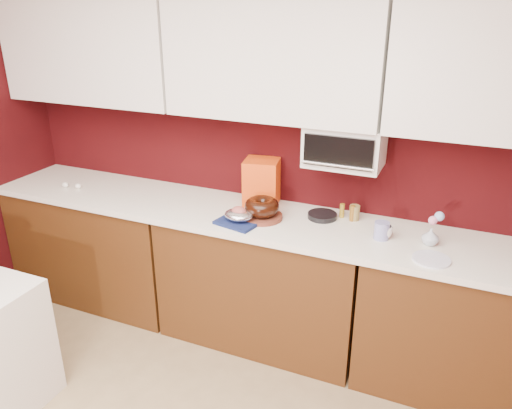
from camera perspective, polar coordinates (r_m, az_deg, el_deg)
The scene contains 28 objects.
wall_back at distance 3.31m, azimuth 2.98°, elevation 6.17°, with size 4.00×0.02×2.50m, color #360709.
base_cabinet_left at distance 4.01m, azimuth -17.12°, elevation -4.42°, with size 1.31×0.58×0.86m, color #48270E.
base_cabinet_center at distance 3.37m, azimuth 0.83°, elevation -8.71°, with size 1.31×0.58×0.86m, color #48270E.
base_cabinet_right at distance 3.20m, azimuth 24.09°, elevation -12.88°, with size 1.31×0.58×0.86m, color #48270E.
countertop at distance 3.16m, azimuth 0.87°, elevation -1.73°, with size 4.00×0.62×0.04m, color white.
upper_cabinet_left at distance 3.73m, azimuth -18.23°, elevation 16.41°, with size 1.31×0.33×0.70m, color white.
upper_cabinet_center at distance 3.04m, azimuth 2.07°, elevation 16.29°, with size 1.31×0.33×0.70m, color white.
toaster_oven at distance 3.01m, azimuth 10.13°, elevation 6.70°, with size 0.45×0.30×0.25m, color white.
toaster_oven_door at distance 2.86m, azimuth 9.36°, elevation 5.92°, with size 0.40×0.02×0.18m, color black.
toaster_oven_handle at distance 2.87m, azimuth 9.19°, elevation 4.41°, with size 0.02×0.02×0.42m, color silver.
cake_base at distance 3.13m, azimuth 0.67°, elevation -1.39°, with size 0.26×0.26×0.02m, color brown.
bundt_cake at distance 3.10m, azimuth 0.68°, elevation -0.24°, with size 0.22×0.22×0.09m, color black.
navy_towel at distance 3.06m, azimuth -1.96°, elevation -1.97°, with size 0.25×0.21×0.02m, color #141E4B.
foil_ham_nest at distance 3.05m, azimuth -1.97°, elevation -1.19°, with size 0.18×0.15×0.07m, color white.
roasted_ham at distance 3.04m, azimuth -1.98°, elevation -0.76°, with size 0.09×0.08×0.06m, color #B35852.
pandoro_box at distance 3.31m, azimuth 0.66°, elevation 2.60°, with size 0.22×0.20×0.30m, color red.
dark_pan at distance 3.16m, azimuth 7.58°, elevation -1.28°, with size 0.18×0.18×0.03m, color black.
coffee_mug at distance 2.96m, azimuth 14.42°, elevation -2.88°, with size 0.08×0.08×0.09m, color white.
blue_jar at distance 2.94m, azimuth 14.15°, elevation -2.91°, with size 0.09×0.09×0.10m, color #1B2396.
flower_vase at distance 2.95m, azimuth 19.33°, elevation -3.36°, with size 0.07×0.07×0.11m, color #B2BDC9.
flower_pink at distance 2.91m, azimuth 19.56°, elevation -1.73°, with size 0.05×0.05×0.05m, color pink.
flower_blue at distance 2.92m, azimuth 20.23°, elevation -1.28°, with size 0.05×0.05×0.05m, color #93B0EC.
china_plate at distance 2.80m, azimuth 19.41°, elevation -5.92°, with size 0.20×0.20×0.01m, color white.
amber_bottle at distance 3.18m, azimuth 9.80°, elevation -0.70°, with size 0.03×0.03×0.09m, color olive.
paper_cup at distance 3.15m, azimuth 11.18°, elevation -0.93°, with size 0.06×0.06×0.10m, color olive.
egg_left at distance 3.89m, azimuth -20.97°, elevation 2.12°, with size 0.05×0.04×0.04m, color silver.
egg_right at distance 3.84m, azimuth -19.67°, elevation 2.00°, with size 0.05×0.04×0.04m, color white.
amber_bottle_tall at distance 3.13m, azimuth 10.95°, elevation -0.99°, with size 0.03×0.03×0.10m, color brown.
Camera 1 is at (1.10, -0.73, 2.18)m, focal length 35.00 mm.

